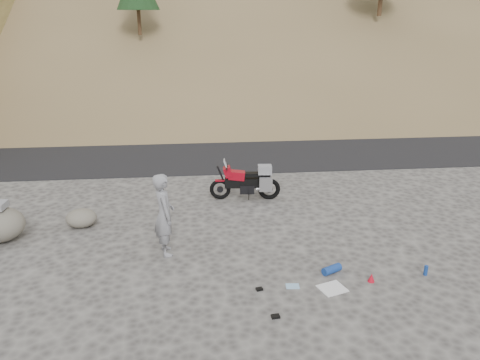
# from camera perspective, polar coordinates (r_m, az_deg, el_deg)

# --- Properties ---
(ground) EXTENTS (140.00, 140.00, 0.00)m
(ground) POSITION_cam_1_polar(r_m,az_deg,el_deg) (10.93, 3.25, -8.69)
(ground) COLOR #43403D
(ground) RESTS_ON ground
(road) EXTENTS (120.00, 7.00, 0.05)m
(road) POSITION_cam_1_polar(r_m,az_deg,el_deg) (19.27, -0.79, 4.08)
(road) COLOR black
(road) RESTS_ON ground
(motorcycle) EXTENTS (2.08, 0.69, 1.24)m
(motorcycle) POSITION_cam_1_polar(r_m,az_deg,el_deg) (13.66, 1.02, -0.26)
(motorcycle) COLOR black
(motorcycle) RESTS_ON ground
(man) EXTENTS (0.60, 0.78, 1.92)m
(man) POSITION_cam_1_polar(r_m,az_deg,el_deg) (11.00, -8.96, -8.74)
(man) COLOR gray
(man) RESTS_ON ground
(small_rock) EXTENTS (0.96, 0.91, 0.46)m
(small_rock) POSITION_cam_1_polar(r_m,az_deg,el_deg) (12.70, -18.77, -4.41)
(small_rock) COLOR #5D5950
(small_rock) RESTS_ON ground
(gear_white_cloth) EXTENTS (0.62, 0.59, 0.02)m
(gear_white_cloth) POSITION_cam_1_polar(r_m,az_deg,el_deg) (9.75, 11.18, -12.84)
(gear_white_cloth) COLOR white
(gear_white_cloth) RESTS_ON ground
(gear_blue_mat) EXTENTS (0.47, 0.36, 0.17)m
(gear_blue_mat) POSITION_cam_1_polar(r_m,az_deg,el_deg) (10.24, 11.12, -10.64)
(gear_blue_mat) COLOR navy
(gear_blue_mat) RESTS_ON ground
(gear_bottle) EXTENTS (0.10, 0.10, 0.22)m
(gear_bottle) POSITION_cam_1_polar(r_m,az_deg,el_deg) (10.70, 21.71, -10.20)
(gear_bottle) COLOR navy
(gear_bottle) RESTS_ON ground
(gear_funnel) EXTENTS (0.15, 0.15, 0.18)m
(gear_funnel) POSITION_cam_1_polar(r_m,az_deg,el_deg) (10.12, 15.73, -11.39)
(gear_funnel) COLOR red
(gear_funnel) RESTS_ON ground
(gear_glove_a) EXTENTS (0.16, 0.13, 0.04)m
(gear_glove_a) POSITION_cam_1_polar(r_m,az_deg,el_deg) (8.83, 4.35, -16.25)
(gear_glove_a) COLOR black
(gear_glove_a) RESTS_ON ground
(gear_glove_b) EXTENTS (0.15, 0.13, 0.04)m
(gear_glove_b) POSITION_cam_1_polar(r_m,az_deg,el_deg) (9.54, 2.37, -13.14)
(gear_glove_b) COLOR black
(gear_glove_b) RESTS_ON ground
(gear_blue_cloth) EXTENTS (0.28, 0.22, 0.01)m
(gear_blue_cloth) POSITION_cam_1_polar(r_m,az_deg,el_deg) (9.71, 6.43, -12.74)
(gear_blue_cloth) COLOR #8BB6D8
(gear_blue_cloth) RESTS_ON ground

